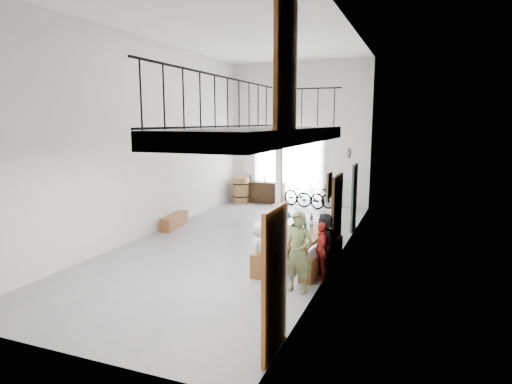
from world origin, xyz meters
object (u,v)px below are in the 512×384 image
at_px(serving_counter, 265,192).
at_px(tasting_table, 302,236).
at_px(bench_inner, 274,253).
at_px(side_bench, 175,221).
at_px(oak_barrel, 241,190).
at_px(bicycle_near, 304,195).
at_px(host_standing, 298,252).

bearing_deg(serving_counter, tasting_table, -63.27).
relative_size(bench_inner, side_bench, 1.57).
bearing_deg(bench_inner, tasting_table, 1.60).
distance_m(oak_barrel, bicycle_near, 2.64).
distance_m(serving_counter, host_standing, 9.12).
height_order(side_bench, oak_barrel, oak_barrel).
bearing_deg(side_bench, oak_barrel, 86.28).
xyz_separation_m(bench_inner, oak_barrel, (-3.66, 6.66, 0.25)).
xyz_separation_m(side_bench, bicycle_near, (2.94, 4.45, 0.28)).
distance_m(side_bench, host_standing, 6.09).
bearing_deg(side_bench, bicycle_near, 56.60).
distance_m(host_standing, bicycle_near, 8.24).
bearing_deg(tasting_table, bicycle_near, 107.06).
xyz_separation_m(tasting_table, bicycle_near, (-1.66, 6.53, -0.22)).
bearing_deg(bicycle_near, bench_inner, -150.94).
relative_size(side_bench, oak_barrel, 1.40).
bearing_deg(host_standing, bench_inner, 134.33).
bearing_deg(side_bench, host_standing, -35.67).
relative_size(side_bench, host_standing, 0.91).
bearing_deg(host_standing, side_bench, 154.31).
height_order(tasting_table, side_bench, tasting_table).
bearing_deg(side_bench, tasting_table, -24.33).
xyz_separation_m(tasting_table, host_standing, (0.33, -1.46, 0.08)).
bearing_deg(bench_inner, oak_barrel, 117.17).
bearing_deg(bench_inner, side_bench, 150.25).
bearing_deg(oak_barrel, side_bench, -93.72).
distance_m(bench_inner, bicycle_near, 6.65).
relative_size(serving_counter, bicycle_near, 0.86).
height_order(side_bench, host_standing, host_standing).
xyz_separation_m(side_bench, host_standing, (4.92, -3.53, 0.58)).
bearing_deg(host_standing, bicycle_near, 113.95).
xyz_separation_m(side_bench, oak_barrel, (0.30, 4.55, 0.31)).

